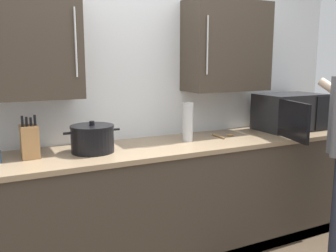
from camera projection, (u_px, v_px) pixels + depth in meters
name	position (u px, v px, depth m)	size (l,w,h in m)	color
back_wall_tiled	(131.00, 76.00, 2.94)	(4.11, 0.44, 2.71)	silver
counter_unit	(148.00, 205.00, 2.83)	(3.66, 0.65, 0.92)	#3D3328
microwave_oven	(288.00, 112.00, 3.37)	(0.71, 0.80, 0.33)	black
knife_block	(30.00, 141.00, 2.42)	(0.11, 0.15, 0.28)	#A37547
wooden_spoon	(225.00, 135.00, 3.10)	(0.16, 0.18, 0.02)	#A37547
thermos_flask	(188.00, 122.00, 2.91)	(0.09, 0.09, 0.31)	#B7BABF
stock_pot	(93.00, 139.00, 2.56)	(0.40, 0.30, 0.22)	black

